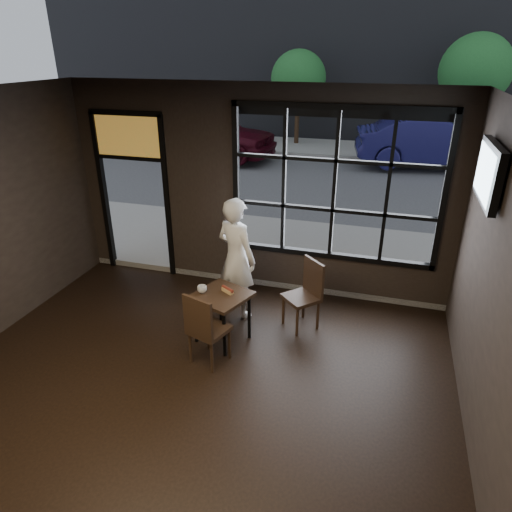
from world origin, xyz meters
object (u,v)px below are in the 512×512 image
(chair_near, at_px, (209,327))
(man, at_px, (236,258))
(navy_car, at_px, (433,141))
(cafe_table, at_px, (222,317))

(chair_near, height_order, man, man)
(chair_near, xyz_separation_m, navy_car, (3.12, 11.35, 0.39))
(chair_near, relative_size, navy_car, 0.21)
(navy_car, bearing_deg, man, 153.69)
(man, relative_size, navy_car, 0.38)
(man, bearing_deg, chair_near, 116.50)
(chair_near, height_order, navy_car, navy_car)
(cafe_table, height_order, navy_car, navy_car)
(cafe_table, relative_size, navy_car, 0.15)
(cafe_table, height_order, man, man)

